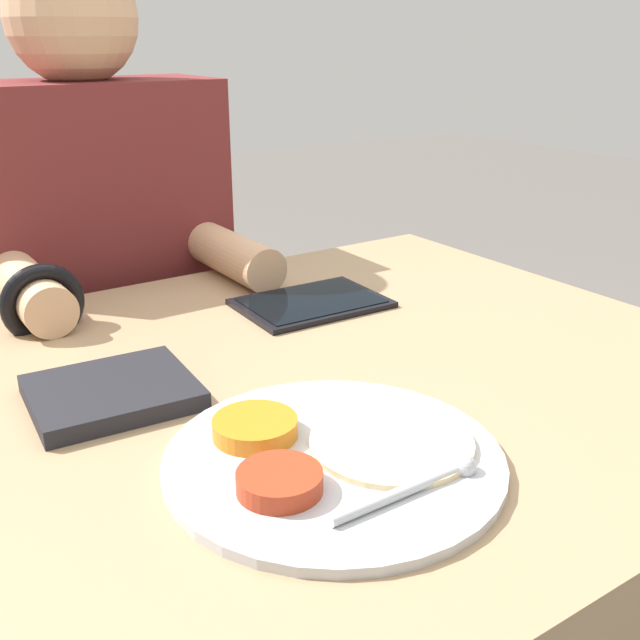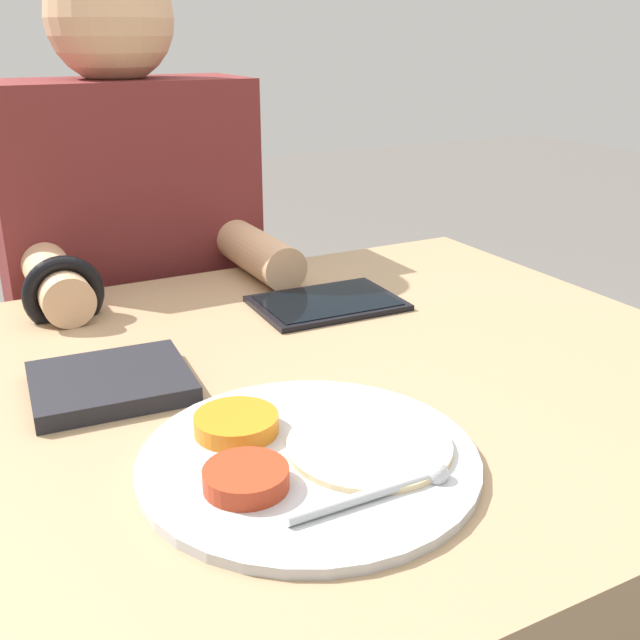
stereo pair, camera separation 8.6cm
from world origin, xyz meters
name	(u,v)px [view 2 (the right image)]	position (x,y,z in m)	size (l,w,h in m)	color
dining_table	(321,619)	(0.00, 0.00, 0.37)	(1.00, 0.85, 0.75)	#9E7F5B
thali_tray	(306,456)	(-0.11, -0.18, 0.76)	(0.31, 0.31, 0.03)	#B7BABF
red_notebook	(111,384)	(-0.23, 0.06, 0.76)	(0.18, 0.16, 0.02)	silver
tablet_device	(327,303)	(0.11, 0.19, 0.75)	(0.21, 0.15, 0.01)	black
person_diner	(140,344)	(-0.08, 0.57, 0.58)	(0.42, 0.41, 1.24)	black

